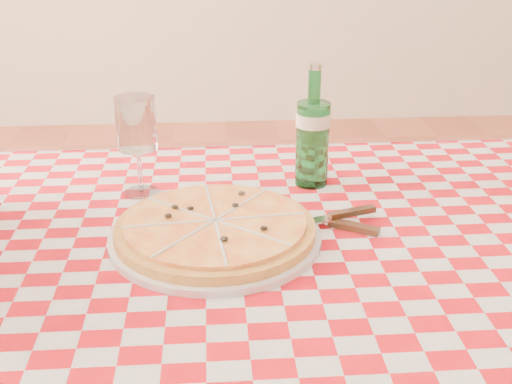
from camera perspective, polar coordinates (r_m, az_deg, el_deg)
dining_table at (r=1.07m, az=1.32°, el=-9.05°), size 1.20×0.80×0.75m
tablecloth at (r=1.02m, az=1.37°, el=-4.61°), size 1.30×0.90×0.01m
pizza_plate at (r=1.02m, az=-3.66°, el=-3.18°), size 0.37×0.37×0.04m
water_bottle at (r=1.20m, az=5.09°, el=5.90°), size 0.09×0.09×0.23m
wine_glass at (r=1.17m, az=-10.45°, el=3.97°), size 0.08×0.08×0.18m
cutlery at (r=1.07m, az=6.55°, el=-2.39°), size 0.22×0.19×0.02m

